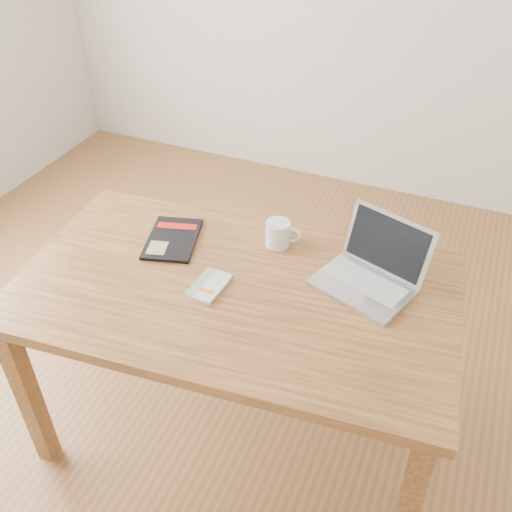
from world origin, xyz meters
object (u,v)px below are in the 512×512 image
at_px(white_guidebook, 209,285).
at_px(laptop, 371,271).
at_px(black_guidebook, 172,239).
at_px(coffee_mug, 279,233).
at_px(desk, 236,306).

relative_size(white_guidebook, laptop, 0.43).
bearing_deg(black_guidebook, laptop, -11.63).
bearing_deg(coffee_mug, black_guidebook, -173.58).
height_order(laptop, coffee_mug, laptop).
bearing_deg(coffee_mug, white_guidebook, -125.08).
height_order(desk, coffee_mug, coffee_mug).
height_order(desk, black_guidebook, black_guidebook).
bearing_deg(black_guidebook, coffee_mug, 3.52).
height_order(white_guidebook, laptop, laptop).
distance_m(laptop, coffee_mug, 0.36).
distance_m(black_guidebook, coffee_mug, 0.39).
height_order(white_guidebook, black_guidebook, same).
distance_m(desk, laptop, 0.47).
bearing_deg(laptop, black_guidebook, -156.63).
distance_m(white_guidebook, black_guidebook, 0.30).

